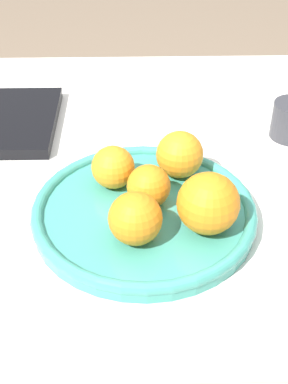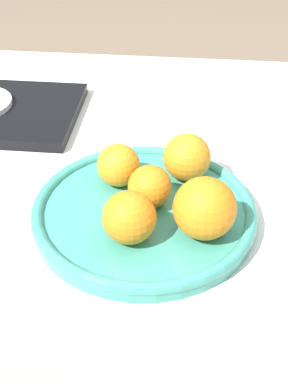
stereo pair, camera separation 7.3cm
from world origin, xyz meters
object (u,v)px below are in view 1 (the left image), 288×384
Objects in this scene: orange_2 at (135,218)px; orange_4 at (151,186)px; fruit_platter at (144,212)px; orange_0 at (180,155)px; orange_3 at (113,167)px; orange_1 at (208,203)px.

orange_2 reaches higher than orange_4.
orange_0 is (0.06, 0.08, 0.04)m from fruit_platter.
orange_3 is 0.07m from orange_4.
orange_0 is 0.10m from orange_3.
orange_0 is at bearing 14.51° from orange_3.
orange_2 is 1.11× the size of orange_3.
orange_2 is at bearing -75.48° from orange_3.
fruit_platter is 0.04m from orange_4.
fruit_platter is at bearing 153.56° from orange_1.
orange_4 is at bearing 72.80° from orange_2.
orange_0 is 0.16m from orange_2.
fruit_platter is 4.45× the size of orange_0.
orange_1 is (0.03, -0.13, 0.01)m from orange_0.
orange_3 is (-0.04, 0.06, 0.04)m from fruit_platter.
orange_2 is at bearing -167.90° from orange_1.
orange_0 is 0.09m from orange_4.
orange_1 reaches higher than orange_4.
orange_4 reaches higher than fruit_platter.
fruit_platter is at bearing 78.50° from orange_2.
orange_2 is (-0.10, -0.02, -0.01)m from orange_1.
orange_4 is (0.02, 0.07, -0.00)m from orange_2.
orange_4 is at bearing 50.24° from fruit_platter.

